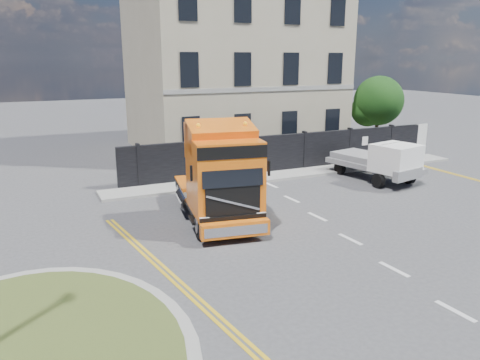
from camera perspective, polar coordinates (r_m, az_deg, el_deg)
name	(u,v)px	position (r m, az deg, el deg)	size (l,w,h in m)	color
ground	(267,250)	(15.03, 3.29, -8.47)	(120.00, 120.00, 0.00)	#424244
traffic_island	(28,358)	(10.89, -24.47, -19.10)	(6.80, 6.80, 0.17)	gray
hoarding_fence	(297,152)	(25.38, 6.94, 3.42)	(18.80, 0.25, 2.00)	black
georgian_building	(231,60)	(31.31, -1.06, 14.42)	(12.30, 10.30, 12.80)	#B0A68C
tree	(376,103)	(32.17, 16.24, 9.00)	(3.20, 3.20, 4.80)	#382619
pavement_far	(296,174)	(24.55, 6.87, 0.79)	(20.00, 1.60, 0.12)	gray
truck	(220,180)	(16.83, -2.40, 0.01)	(3.22, 6.42, 3.68)	black
flatbed_pickup	(387,161)	(23.61, 17.47, 2.17)	(2.85, 5.09, 1.98)	gray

